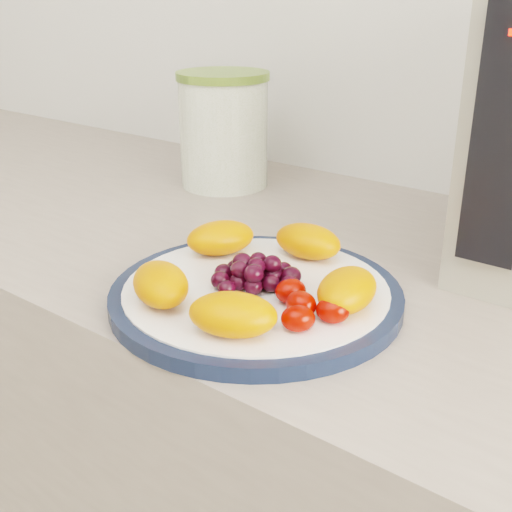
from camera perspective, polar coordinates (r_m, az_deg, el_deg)
The scene contains 6 objects.
plate_rim at distance 0.64m, azimuth 0.00°, elevation -3.50°, with size 0.29×0.29×0.01m, color #121D35.
plate_face at distance 0.64m, azimuth 0.00°, elevation -3.42°, with size 0.26×0.26×0.02m, color white.
canister at distance 1.01m, azimuth -2.87°, elevation 10.79°, with size 0.14×0.14×0.16m, color #496412.
canister_lid at distance 1.00m, azimuth -2.98°, elevation 15.72°, with size 0.14×0.14×0.01m, color olive.
appliance_panel at distance 0.63m, azimuth 21.17°, elevation 9.67°, with size 0.05×0.02×0.24m, color black.
fruit_plate at distance 0.62m, azimuth 0.18°, elevation -1.54°, with size 0.25×0.25×0.04m.
Camera 1 is at (0.29, 0.59, 1.19)m, focal length 45.00 mm.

